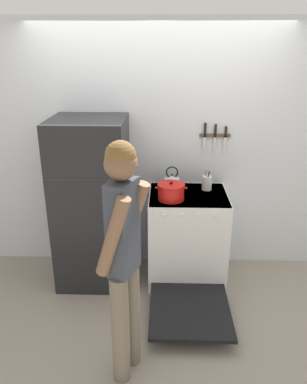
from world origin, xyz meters
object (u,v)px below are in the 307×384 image
object	(u,v)px
refrigerator	(92,203)
person	(124,253)
tea_kettle	(172,182)
stove_range	(187,239)
dutch_oven_pot	(171,192)
utensil_jar	(207,182)

from	to	relation	value
refrigerator	person	distance (m)	1.32
tea_kettle	person	xyz separation A→B (m)	(-0.34, -1.38, -0.00)
stove_range	dutch_oven_pot	distance (m)	0.58
stove_range	person	size ratio (longest dim) A/B	0.80
person	dutch_oven_pot	bearing A→B (deg)	5.45
tea_kettle	utensil_jar	distance (m)	0.35
utensil_jar	person	bearing A→B (deg)	-116.51
dutch_oven_pot	tea_kettle	bearing A→B (deg)	87.16
utensil_jar	person	xyz separation A→B (m)	(-0.69, -1.39, -0.00)
tea_kettle	person	world-z (taller)	person
stove_range	tea_kettle	xyz separation A→B (m)	(-0.16, 0.17, 0.55)
utensil_jar	tea_kettle	bearing A→B (deg)	-178.95
stove_range	dutch_oven_pot	bearing A→B (deg)	-151.36
refrigerator	tea_kettle	bearing A→B (deg)	10.59
dutch_oven_pot	utensil_jar	size ratio (longest dim) A/B	1.12
refrigerator	utensil_jar	world-z (taller)	refrigerator
refrigerator	dutch_oven_pot	bearing A→B (deg)	-8.73
person	stove_range	bearing A→B (deg)	-0.64
tea_kettle	person	distance (m)	1.42
dutch_oven_pot	tea_kettle	world-z (taller)	tea_kettle
refrigerator	dutch_oven_pot	distance (m)	0.80
tea_kettle	person	size ratio (longest dim) A/B	0.14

